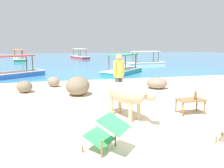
% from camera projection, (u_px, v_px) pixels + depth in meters
% --- Properties ---
extents(sand_beach, '(18.00, 14.00, 0.04)m').
position_uv_depth(sand_beach, '(141.00, 129.00, 5.12)').
color(sand_beach, beige).
rests_on(sand_beach, ground).
extents(water_surface, '(60.00, 36.00, 0.03)m').
position_uv_depth(water_surface, '(79.00, 60.00, 26.23)').
color(water_surface, teal).
rests_on(water_surface, ground).
extents(cow, '(1.08, 1.75, 1.00)m').
position_uv_depth(cow, '(126.00, 94.00, 5.73)').
color(cow, tan).
rests_on(cow, sand_beach).
extents(low_bench_table, '(0.76, 0.45, 0.43)m').
position_uv_depth(low_bench_table, '(190.00, 102.00, 6.11)').
color(low_bench_table, brown).
rests_on(low_bench_table, sand_beach).
extents(bottle, '(0.07, 0.07, 0.30)m').
position_uv_depth(bottle, '(195.00, 96.00, 6.00)').
color(bottle, brown).
rests_on(bottle, low_bench_table).
extents(deck_chair_far, '(0.93, 0.90, 0.68)m').
position_uv_depth(deck_chair_far, '(106.00, 132.00, 3.97)').
color(deck_chair_far, brown).
rests_on(deck_chair_far, sand_beach).
extents(person_standing, '(0.44, 0.32, 1.62)m').
position_uv_depth(person_standing, '(119.00, 74.00, 7.44)').
color(person_standing, '#4C4C51').
rests_on(person_standing, sand_beach).
extents(shore_rock_large, '(0.89, 0.90, 0.49)m').
position_uv_depth(shore_rock_large, '(24.00, 87.00, 8.77)').
color(shore_rock_large, '#756651').
rests_on(shore_rock_large, sand_beach).
extents(shore_rock_medium, '(0.79, 0.80, 0.46)m').
position_uv_depth(shore_rock_medium, '(53.00, 82.00, 9.93)').
color(shore_rock_medium, gray).
rests_on(shore_rock_medium, sand_beach).
extents(shore_rock_small, '(1.15, 1.22, 0.73)m').
position_uv_depth(shore_rock_small, '(78.00, 86.00, 8.30)').
color(shore_rock_small, '#756651').
rests_on(shore_rock_small, sand_beach).
extents(shore_rock_flat, '(1.21, 1.16, 0.49)m').
position_uv_depth(shore_rock_flat, '(157.00, 83.00, 9.53)').
color(shore_rock_flat, gray).
rests_on(shore_rock_flat, sand_beach).
extents(boat_white, '(3.81, 1.75, 1.29)m').
position_uv_depth(boat_white, '(145.00, 63.00, 19.28)').
color(boat_white, white).
rests_on(boat_white, water_surface).
extents(boat_blue, '(3.66, 3.08, 1.29)m').
position_uv_depth(boat_blue, '(13.00, 73.00, 12.72)').
color(boat_blue, '#3866B7').
rests_on(boat_blue, water_surface).
extents(boat_green, '(1.90, 3.83, 1.29)m').
position_uv_depth(boat_green, '(19.00, 59.00, 24.26)').
color(boat_green, '#338E66').
rests_on(boat_green, water_surface).
extents(boat_teal, '(3.38, 3.45, 1.29)m').
position_uv_depth(boat_teal, '(123.00, 70.00, 14.06)').
color(boat_teal, teal).
rests_on(boat_teal, water_surface).
extents(boat_red, '(2.40, 3.84, 1.29)m').
position_uv_depth(boat_red, '(80.00, 57.00, 27.94)').
color(boat_red, '#C63833').
rests_on(boat_red, water_surface).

